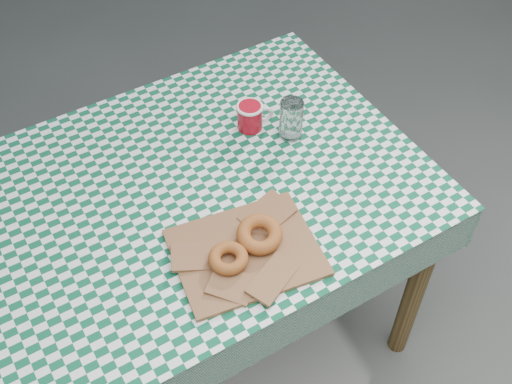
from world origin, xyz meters
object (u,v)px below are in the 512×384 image
coffee_mug (250,117)px  drinking_glass (291,119)px  table (184,279)px  paper_bag (246,251)px

coffee_mug → drinking_glass: 0.12m
table → drinking_glass: 0.59m
coffee_mug → drinking_glass: drinking_glass is taller
coffee_mug → drinking_glass: size_ratio=1.21×
table → paper_bag: paper_bag is taller
table → drinking_glass: (0.38, 0.07, 0.44)m
paper_bag → drinking_glass: drinking_glass is taller
table → coffee_mug: bearing=21.6°
paper_bag → drinking_glass: (0.29, 0.32, 0.05)m
table → drinking_glass: drinking_glass is taller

